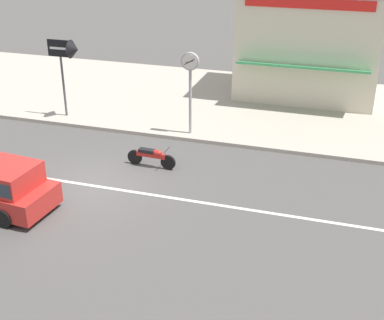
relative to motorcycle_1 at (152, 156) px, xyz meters
name	(u,v)px	position (x,y,z in m)	size (l,w,h in m)	color
ground_plane	(91,185)	(-1.50, -2.02, -0.42)	(160.00, 160.00, 0.00)	#4C4947
lane_centre_stripe	(91,185)	(-1.50, -2.02, -0.42)	(50.40, 0.14, 0.01)	silver
kerb_strip	(179,97)	(-1.50, 7.62, -0.35)	(68.00, 10.00, 0.15)	#ADA393
motorcycle_1	(152,156)	(0.00, 0.00, 0.00)	(1.91, 0.56, 0.80)	black
street_clock	(190,73)	(0.50, 3.19, 2.32)	(0.71, 0.22, 3.42)	#9E9EA3
arrow_signboard	(71,53)	(-4.95, 3.49, 2.66)	(1.45, 0.80, 3.48)	#4C4C51
shopfront_mid_block	(310,41)	(4.50, 9.94, 2.40)	(6.73, 5.42, 5.33)	beige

